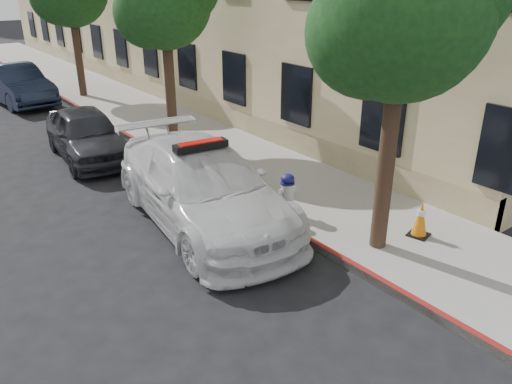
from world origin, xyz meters
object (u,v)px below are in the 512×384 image
object	(u,v)px
parked_car_far	(17,85)
fire_hydrant	(287,195)
parked_car_mid	(87,134)
traffic_cone	(421,219)
police_car	(203,186)

from	to	relation	value
parked_car_far	fire_hydrant	distance (m)	14.76
parked_car_mid	parked_car_far	bearing A→B (deg)	94.27
fire_hydrant	traffic_cone	bearing A→B (deg)	-47.23
traffic_cone	police_car	bearing A→B (deg)	131.67
parked_car_far	traffic_cone	xyz separation A→B (m)	(3.32, -16.90, -0.27)
parked_car_far	traffic_cone	world-z (taller)	parked_car_far
parked_car_mid	parked_car_far	distance (m)	8.25
police_car	parked_car_mid	distance (m)	5.44
police_car	fire_hydrant	distance (m)	1.76
parked_car_far	police_car	bearing A→B (deg)	-93.72
police_car	traffic_cone	xyz separation A→B (m)	(2.88, -3.24, -0.31)
fire_hydrant	police_car	bearing A→B (deg)	156.05
fire_hydrant	parked_car_mid	bearing A→B (deg)	117.22
police_car	parked_car_mid	world-z (taller)	police_car
fire_hydrant	parked_car_far	bearing A→B (deg)	107.57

